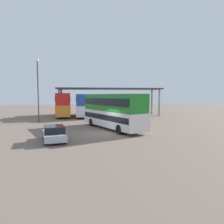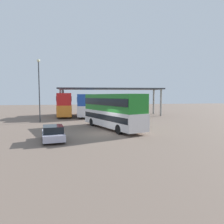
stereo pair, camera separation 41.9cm
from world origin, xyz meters
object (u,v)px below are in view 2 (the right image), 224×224
at_px(double_decker_near_canopy, 64,104).
at_px(lamppost_tall, 39,84).
at_px(double_decker_main, 112,110).
at_px(double_decker_mid_row, 86,104).
at_px(parked_hatchback, 53,133).

xyz_separation_m(double_decker_near_canopy, lamppost_tall, (-3.18, -8.16, 3.29)).
distance_m(double_decker_main, double_decker_mid_row, 15.34).
relative_size(parked_hatchback, lamppost_tall, 0.44).
bearing_deg(double_decker_near_canopy, parked_hatchback, 177.51).
xyz_separation_m(double_decker_main, double_decker_near_canopy, (-6.12, 16.15, 0.12)).
distance_m(double_decker_near_canopy, double_decker_mid_row, 4.27).
relative_size(double_decker_mid_row, lamppost_tall, 1.15).
relative_size(double_decker_main, parked_hatchback, 2.66).
bearing_deg(double_decker_mid_row, parked_hatchback, 175.86).
xyz_separation_m(parked_hatchback, double_decker_mid_row, (4.28, 20.60, 1.61)).
height_order(double_decker_main, double_decker_near_canopy, double_decker_near_canopy).
xyz_separation_m(double_decker_main, double_decker_mid_row, (-1.95, 15.22, 0.03)).
bearing_deg(double_decker_mid_row, double_decker_main, -165.08).
bearing_deg(double_decker_mid_row, double_decker_near_canopy, 84.91).
xyz_separation_m(double_decker_main, lamppost_tall, (-9.30, 8.00, 3.41)).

